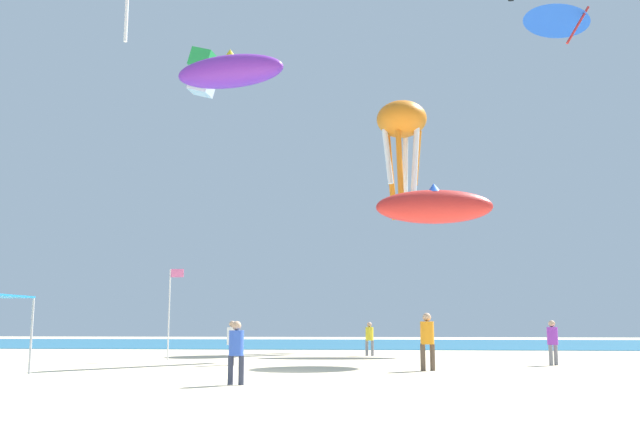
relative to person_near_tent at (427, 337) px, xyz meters
The scene contains 13 objects.
ground 6.01m from the person_near_tent, 154.53° to the right, with size 110.00×110.00×0.10m, color beige.
ocean_strip 29.41m from the person_near_tent, 100.45° to the left, with size 110.00×24.14×0.03m, color #1E6B93.
person_near_tent is the anchor object (origin of this frame).
person_leftmost 5.84m from the person_near_tent, 34.19° to the left, with size 0.39×0.39×1.64m.
person_central 10.32m from the person_near_tent, 101.31° to the left, with size 0.41×0.38×1.58m.
person_rightmost 7.45m from the person_near_tent, 160.85° to the left, with size 0.39×0.42×1.63m.
person_far_shore 7.61m from the person_near_tent, 133.20° to the right, with size 0.42×0.38×1.60m.
banner_flag 11.66m from the person_near_tent, 152.69° to the left, with size 0.61×0.06×3.81m.
kite_inflatable_red 13.91m from the person_near_tent, 83.55° to the left, with size 6.15×2.40×2.43m.
kite_box_green 35.04m from the person_near_tent, 120.00° to the left, with size 2.04×1.76×3.69m.
kite_octopus_orange 20.87m from the person_near_tent, 90.13° to the left, with size 3.77×3.77×7.11m.
kite_delta_blue 21.09m from the person_near_tent, 54.98° to the left, with size 4.52×4.50×2.81m.
kite_inflatable_purple 29.31m from the person_near_tent, 119.04° to the left, with size 7.98×3.79×2.85m.
Camera 1 is at (3.72, -20.30, 1.55)m, focal length 38.12 mm.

